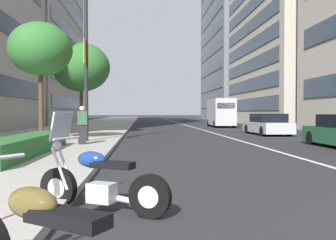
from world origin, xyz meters
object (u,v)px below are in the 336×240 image
object	(u,v)px
street_tree_near_plaza_corner	(41,50)
delivery_van_ahead	(221,112)
motorcycle_nearest_camera	(99,183)
car_lead_in_lane	(267,125)
pedestrian_on_plaza	(82,125)
street_lamp_with_banners	(92,30)
street_tree_mid_sidewalk	(81,67)

from	to	relation	value
street_tree_near_plaza_corner	delivery_van_ahead	bearing A→B (deg)	-33.36
motorcycle_nearest_camera	car_lead_in_lane	bearing A→B (deg)	-90.30
motorcycle_nearest_camera	pedestrian_on_plaza	bearing A→B (deg)	-53.24
delivery_van_ahead	street_lamp_with_banners	xyz separation A→B (m)	(-18.89, 10.14, 3.72)
street_tree_mid_sidewalk	car_lead_in_lane	bearing A→B (deg)	-95.44
motorcycle_nearest_camera	car_lead_in_lane	size ratio (longest dim) A/B	0.42
delivery_van_ahead	pedestrian_on_plaza	xyz separation A→B (m)	(-20.61, 10.30, -0.55)
car_lead_in_lane	delivery_van_ahead	distance (m)	12.57
motorcycle_nearest_camera	street_tree_near_plaza_corner	distance (m)	12.73
street_lamp_with_banners	pedestrian_on_plaza	world-z (taller)	street_lamp_with_banners
delivery_van_ahead	motorcycle_nearest_camera	bearing A→B (deg)	166.11
street_tree_mid_sidewalk	street_lamp_with_banners	bearing A→B (deg)	-167.06
car_lead_in_lane	street_tree_mid_sidewalk	size ratio (longest dim) A/B	0.80
delivery_van_ahead	street_lamp_with_banners	world-z (taller)	street_lamp_with_banners
motorcycle_nearest_camera	car_lead_in_lane	world-z (taller)	motorcycle_nearest_camera
motorcycle_nearest_camera	street_tree_mid_sidewalk	size ratio (longest dim) A/B	0.34
motorcycle_nearest_camera	street_lamp_with_banners	distance (m)	12.51
motorcycle_nearest_camera	street_lamp_with_banners	xyz separation A→B (m)	(11.44, 1.69, 4.77)
street_lamp_with_banners	street_tree_mid_sidewalk	world-z (taller)	street_lamp_with_banners
car_lead_in_lane	street_tree_near_plaza_corner	distance (m)	14.72
car_lead_in_lane	pedestrian_on_plaza	size ratio (longest dim) A/B	3.00
car_lead_in_lane	street_tree_near_plaza_corner	size ratio (longest dim) A/B	0.88
car_lead_in_lane	street_tree_mid_sidewalk	xyz separation A→B (m)	(1.16, 12.22, 3.79)
delivery_van_ahead	street_tree_near_plaza_corner	size ratio (longest dim) A/B	1.04
street_lamp_with_banners	car_lead_in_lane	bearing A→B (deg)	-58.79
motorcycle_nearest_camera	street_tree_near_plaza_corner	world-z (taller)	street_tree_near_plaza_corner
street_tree_mid_sidewalk	street_tree_near_plaza_corner	bearing A→B (deg)	175.72
street_tree_mid_sidewalk	delivery_van_ahead	bearing A→B (deg)	-46.21
motorcycle_nearest_camera	car_lead_in_lane	distance (m)	19.86
motorcycle_nearest_camera	street_tree_near_plaza_corner	bearing A→B (deg)	-44.85
street_lamp_with_banners	pedestrian_on_plaza	distance (m)	4.60
delivery_van_ahead	pedestrian_on_plaza	world-z (taller)	delivery_van_ahead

